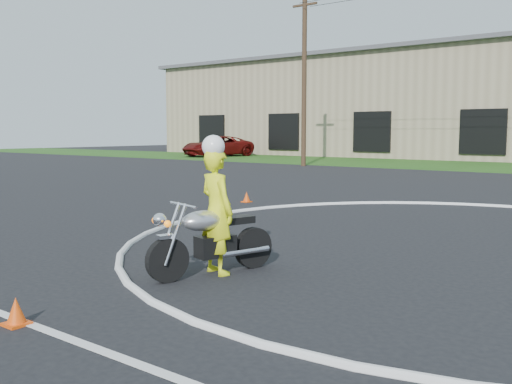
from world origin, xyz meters
The scene contains 5 objects.
ground centered at (0.00, 0.00, 0.00)m, with size 120.00×120.00×0.00m, color black.
primary_motorcycle centered at (-2.22, -1.28, 0.52)m, with size 0.92×1.98×1.07m.
rider_primary_grp centered at (-2.21, -1.14, 0.96)m, with size 0.75×0.60×1.98m.
pickup_grp centered at (-27.50, 27.59, 0.83)m, with size 4.10×6.44×1.65m.
warehouse centered at (-18.00, 39.99, 4.16)m, with size 41.00×17.00×8.30m.
Camera 1 is at (3.12, -7.17, 2.03)m, focal length 40.00 mm.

